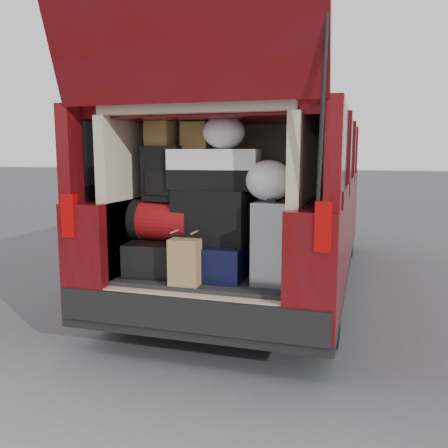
{
  "coord_description": "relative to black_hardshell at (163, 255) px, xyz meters",
  "views": [
    {
      "loc": [
        1.09,
        -3.12,
        1.44
      ],
      "look_at": [
        0.09,
        0.2,
        0.93
      ],
      "focal_mm": 38.0,
      "sensor_mm": 36.0,
      "label": 1
    }
  ],
  "objects": [
    {
      "name": "plastic_bag_center",
      "position": [
        0.49,
        0.0,
        0.92
      ],
      "size": [
        0.31,
        0.29,
        0.24
      ],
      "primitive_type": "ellipsoid",
      "rotation": [
        0.0,
        0.0,
        0.03
      ],
      "color": "white",
      "rests_on": "twotone_duffel"
    },
    {
      "name": "backpack",
      "position": [
        0.03,
        -0.03,
        0.62
      ],
      "size": [
        0.31,
        0.21,
        0.4
      ],
      "primitive_type": "cube",
      "rotation": [
        0.0,
        0.0,
        -0.15
      ],
      "color": "black",
      "rests_on": "red_duffel"
    },
    {
      "name": "twotone_duffel",
      "position": [
        0.42,
        0.03,
        0.66
      ],
      "size": [
        0.66,
        0.37,
        0.29
      ],
      "primitive_type": "cube",
      "rotation": [
        0.0,
        0.0,
        0.06
      ],
      "color": "silver",
      "rests_on": "black_soft_case"
    },
    {
      "name": "red_duffel",
      "position": [
        0.02,
        -0.02,
        0.27
      ],
      "size": [
        0.47,
        0.31,
        0.3
      ],
      "primitive_type": "cube",
      "rotation": [
        0.0,
        0.0,
        -0.03
      ],
      "color": "maroon",
      "rests_on": "black_hardshell"
    },
    {
      "name": "ground",
      "position": [
        0.39,
        -0.16,
        -0.67
      ],
      "size": [
        80.0,
        80.0,
        0.0
      ],
      "primitive_type": "plane",
      "color": "#3E3E41",
      "rests_on": "ground"
    },
    {
      "name": "black_hardshell",
      "position": [
        0.0,
        0.0,
        0.0
      ],
      "size": [
        0.52,
        0.66,
        0.24
      ],
      "primitive_type": "cube",
      "rotation": [
        0.0,
        0.0,
        0.13
      ],
      "color": "black",
      "rests_on": "load_floor"
    },
    {
      "name": "navy_hardshell",
      "position": [
        0.45,
        -0.01,
        0.0
      ],
      "size": [
        0.47,
        0.57,
        0.25
      ],
      "primitive_type": "cube",
      "rotation": [
        0.0,
        0.0,
        -0.02
      ],
      "color": "black",
      "rests_on": "load_floor"
    },
    {
      "name": "grocery_sack_lower",
      "position": [
        -0.0,
        0.01,
        0.92
      ],
      "size": [
        0.22,
        0.19,
        0.18
      ],
      "primitive_type": "cube",
      "rotation": [
        0.0,
        0.0,
        -0.14
      ],
      "color": "olive",
      "rests_on": "backpack"
    },
    {
      "name": "plastic_bag_right",
      "position": [
        0.84,
        -0.07,
        0.59
      ],
      "size": [
        0.37,
        0.35,
        0.28
      ],
      "primitive_type": "ellipsoid",
      "rotation": [
        0.0,
        0.0,
        -0.18
      ],
      "color": "white",
      "rests_on": "silver_roller"
    },
    {
      "name": "minivan",
      "position": [
        0.39,
        1.7,
        0.24
      ],
      "size": [
        1.9,
        5.35,
        2.77
      ],
      "color": "black",
      "rests_on": "ground"
    },
    {
      "name": "black_soft_case",
      "position": [
        0.41,
        -0.0,
        0.32
      ],
      "size": [
        0.56,
        0.36,
        0.39
      ],
      "primitive_type": "cube",
      "rotation": [
        0.0,
        0.0,
        -0.06
      ],
      "color": "black",
      "rests_on": "navy_hardshell"
    },
    {
      "name": "grocery_sack_upper",
      "position": [
        0.26,
        0.07,
        0.9
      ],
      "size": [
        0.2,
        0.16,
        0.2
      ],
      "primitive_type": "cube",
      "rotation": [
        0.0,
        0.0,
        0.0
      ],
      "color": "olive",
      "rests_on": "twotone_duffel"
    },
    {
      "name": "silver_roller",
      "position": [
        0.87,
        -0.07,
        0.16
      ],
      "size": [
        0.24,
        0.38,
        0.57
      ],
      "primitive_type": "cube",
      "rotation": [
        0.0,
        0.0,
        -0.01
      ],
      "color": "silver",
      "rests_on": "load_floor"
    },
    {
      "name": "kraft_bag",
      "position": [
        0.32,
        -0.33,
        0.04
      ],
      "size": [
        0.21,
        0.13,
        0.32
      ],
      "primitive_type": "cube",
      "rotation": [
        0.0,
        0.0,
        0.0
      ],
      "color": "#9B7C46",
      "rests_on": "load_floor"
    },
    {
      "name": "load_floor",
      "position": [
        0.39,
        0.12,
        -0.4
      ],
      "size": [
        1.24,
        1.05,
        0.55
      ],
      "primitive_type": "cube",
      "color": "black",
      "rests_on": "ground"
    }
  ]
}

